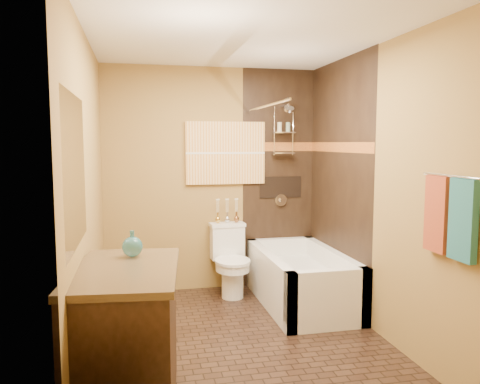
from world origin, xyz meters
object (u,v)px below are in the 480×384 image
object	(u,v)px
sunset_painting	(226,153)
vanity	(126,338)
toilet	(230,260)
bathtub	(301,283)

from	to	relation	value
sunset_painting	vanity	bearing A→B (deg)	-115.06
toilet	sunset_painting	bearing A→B (deg)	86.29
bathtub	toilet	distance (m)	0.82
sunset_painting	vanity	world-z (taller)	sunset_painting
sunset_painting	vanity	distance (m)	2.76
toilet	vanity	size ratio (longest dim) A/B	0.71
vanity	bathtub	bearing A→B (deg)	48.62
bathtub	vanity	bearing A→B (deg)	-137.71
sunset_painting	bathtub	distance (m)	1.65
sunset_painting	bathtub	size ratio (longest dim) A/B	0.60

